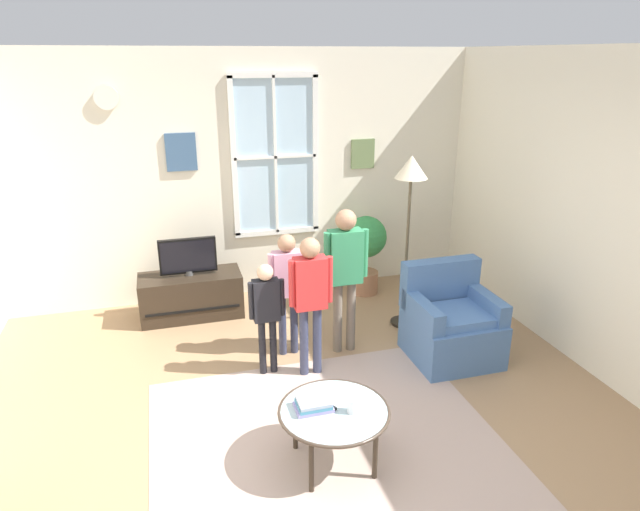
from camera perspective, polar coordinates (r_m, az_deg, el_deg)
ground_plane at (r=4.22m, az=-0.16°, el=-19.71°), size 5.86×6.56×0.02m
back_wall at (r=6.36m, az=-7.72°, el=8.07°), size 5.26×0.17×2.76m
area_rug at (r=4.33m, az=0.53°, el=-18.25°), size 2.52×2.18×0.01m
tv_stand at (r=6.15m, az=-13.09°, el=-4.03°), size 1.07×0.48×0.48m
television at (r=5.98m, az=-13.42°, el=-0.07°), size 0.59×0.08×0.41m
armchair at (r=5.33m, az=13.26°, el=-6.88°), size 0.76×0.74×0.87m
coffee_table at (r=3.89m, az=1.45°, el=-15.91°), size 0.76×0.76×0.44m
book_stack at (r=3.86m, az=-0.67°, el=-15.05°), size 0.25×0.17×0.07m
cup at (r=3.83m, az=3.36°, el=-15.13°), size 0.07×0.07×0.10m
remote_near_books at (r=3.89m, az=0.73°, el=-15.19°), size 0.11×0.14×0.02m
person_pink_shirt at (r=5.06m, az=-3.37°, el=-2.60°), size 0.36×0.16×1.19m
person_black_shirt at (r=4.80m, az=-5.53°, el=-5.24°), size 0.31×0.14×1.03m
person_green_shirt at (r=5.06m, az=2.61°, el=-0.97°), size 0.42×0.19×1.40m
person_red_shirt at (r=4.71m, az=-1.00°, el=-3.68°), size 0.38×0.17×1.27m
potted_plant_by_window at (r=6.47m, az=4.72°, el=1.03°), size 0.48×0.48×0.94m
floor_lamp at (r=5.48m, az=9.28°, el=7.16°), size 0.32×0.32×1.78m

